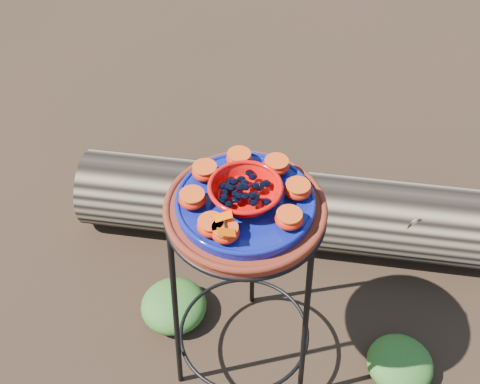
# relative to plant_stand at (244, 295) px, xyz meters

# --- Properties ---
(ground) EXTENTS (60.00, 60.00, 0.00)m
(ground) POSITION_rel_plant_stand_xyz_m (0.00, 0.00, -0.35)
(ground) COLOR black
(plant_stand) EXTENTS (0.44, 0.44, 0.70)m
(plant_stand) POSITION_rel_plant_stand_xyz_m (0.00, 0.00, 0.00)
(plant_stand) COLOR black
(plant_stand) RESTS_ON ground
(terracotta_saucer) EXTENTS (0.39, 0.39, 0.03)m
(terracotta_saucer) POSITION_rel_plant_stand_xyz_m (0.00, 0.00, 0.37)
(terracotta_saucer) COLOR maroon
(terracotta_saucer) RESTS_ON plant_stand
(cobalt_plate) EXTENTS (0.34, 0.34, 0.02)m
(cobalt_plate) POSITION_rel_plant_stand_xyz_m (0.00, 0.00, 0.39)
(cobalt_plate) COLOR #030A5F
(cobalt_plate) RESTS_ON terracotta_saucer
(red_bowl) EXTENTS (0.17, 0.17, 0.05)m
(red_bowl) POSITION_rel_plant_stand_xyz_m (0.00, 0.00, 0.43)
(red_bowl) COLOR red
(red_bowl) RESTS_ON cobalt_plate
(glass_gems) EXTENTS (0.13, 0.13, 0.02)m
(glass_gems) POSITION_rel_plant_stand_xyz_m (0.00, 0.00, 0.46)
(glass_gems) COLOR black
(glass_gems) RESTS_ON red_bowl
(orange_half_0) EXTENTS (0.07, 0.07, 0.04)m
(orange_half_0) POSITION_rel_plant_stand_xyz_m (-0.03, -0.12, 0.42)
(orange_half_0) COLOR red
(orange_half_0) RESTS_ON cobalt_plate
(orange_half_1) EXTENTS (0.07, 0.07, 0.04)m
(orange_half_1) POSITION_rel_plant_stand_xyz_m (0.11, -0.06, 0.42)
(orange_half_1) COLOR red
(orange_half_1) RESTS_ON cobalt_plate
(orange_half_2) EXTENTS (0.07, 0.07, 0.04)m
(orange_half_2) POSITION_rel_plant_stand_xyz_m (0.12, 0.03, 0.42)
(orange_half_2) COLOR red
(orange_half_2) RESTS_ON cobalt_plate
(orange_half_3) EXTENTS (0.07, 0.07, 0.04)m
(orange_half_3) POSITION_rel_plant_stand_xyz_m (0.06, 0.11, 0.42)
(orange_half_3) COLOR red
(orange_half_3) RESTS_ON cobalt_plate
(orange_half_4) EXTENTS (0.07, 0.07, 0.04)m
(orange_half_4) POSITION_rel_plant_stand_xyz_m (-0.03, 0.12, 0.42)
(orange_half_4) COLOR red
(orange_half_4) RESTS_ON cobalt_plate
(orange_half_5) EXTENTS (0.07, 0.07, 0.04)m
(orange_half_5) POSITION_rel_plant_stand_xyz_m (-0.11, 0.06, 0.42)
(orange_half_5) COLOR red
(orange_half_5) RESTS_ON cobalt_plate
(orange_half_6) EXTENTS (0.07, 0.07, 0.04)m
(orange_half_6) POSITION_rel_plant_stand_xyz_m (-0.12, -0.03, 0.42)
(orange_half_6) COLOR red
(orange_half_6) RESTS_ON cobalt_plate
(orange_half_7) EXTENTS (0.07, 0.07, 0.04)m
(orange_half_7) POSITION_rel_plant_stand_xyz_m (-0.06, -0.11, 0.42)
(orange_half_7) COLOR red
(orange_half_7) RESTS_ON cobalt_plate
(butterfly) EXTENTS (0.10, 0.08, 0.02)m
(butterfly) POSITION_rel_plant_stand_xyz_m (-0.03, -0.12, 0.45)
(butterfly) COLOR #DF4600
(butterfly) RESTS_ON orange_half_0
(driftwood_log) EXTENTS (1.55, 0.43, 0.29)m
(driftwood_log) POSITION_rel_plant_stand_xyz_m (0.09, 0.55, -0.21)
(driftwood_log) COLOR black
(driftwood_log) RESTS_ON ground
(foliage_left) EXTENTS (0.23, 0.23, 0.11)m
(foliage_left) POSITION_rel_plant_stand_xyz_m (-0.26, 0.13, -0.29)
(foliage_left) COLOR #265B1F
(foliage_left) RESTS_ON ground
(foliage_right) EXTENTS (0.21, 0.21, 0.11)m
(foliage_right) POSITION_rel_plant_stand_xyz_m (0.50, 0.01, -0.30)
(foliage_right) COLOR #265B1F
(foliage_right) RESTS_ON ground
(foliage_back) EXTENTS (0.29, 0.29, 0.14)m
(foliage_back) POSITION_rel_plant_stand_xyz_m (-0.15, 0.57, -0.28)
(foliage_back) COLOR #265B1F
(foliage_back) RESTS_ON ground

